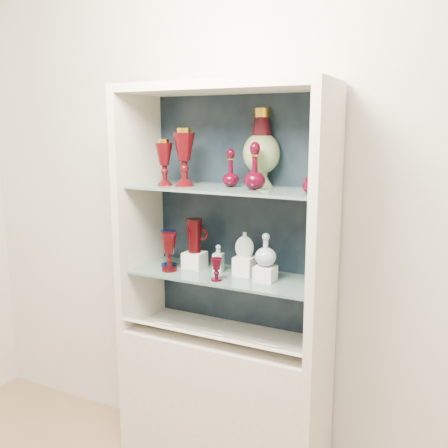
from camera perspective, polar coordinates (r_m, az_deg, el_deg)
The scene contains 30 objects.
wall_back at distance 2.51m, azimuth 2.24°, elevation 3.09°, with size 3.50×0.02×2.80m, color white.
cabinet_base at distance 2.67m, azimuth 0.00°, elevation -19.90°, with size 1.00×0.40×0.75m, color beige.
cabinet_back_panel at distance 2.50m, azimuth 1.95°, elevation 1.30°, with size 0.98×0.02×1.15m, color black.
cabinet_side_left at distance 2.58m, azimuth -9.60°, elevation 1.45°, with size 0.04×0.40×1.15m, color beige.
cabinet_side_right at distance 2.16m, azimuth 11.46°, elevation -0.43°, with size 0.04×0.40×1.15m, color beige.
cabinet_top_cap at distance 2.30m, azimuth 0.00°, elevation 15.36°, with size 1.00×0.40×0.04m, color beige.
shelf_lower at distance 2.41m, azimuth 0.21°, elevation -5.90°, with size 0.92×0.34×0.01m, color slate.
shelf_upper at distance 2.33m, azimuth 0.22°, elevation 4.05°, with size 0.92×0.34×0.01m, color slate.
label_ledge at distance 2.39m, azimuth -1.20°, elevation -12.77°, with size 0.92×0.18×0.01m, color beige.
label_card_0 at distance 2.38m, azimuth -0.90°, elevation -12.50°, with size 0.10×0.07×0.00m, color white.
label_card_1 at distance 2.51m, azimuth -6.53°, elevation -11.32°, with size 0.10×0.07×0.00m, color white.
label_card_2 at distance 2.28m, azimuth 5.18°, elevation -13.63°, with size 0.10×0.07×0.00m, color white.
pedestal_lamp_left at distance 2.38m, azimuth -4.56°, elevation 7.62°, with size 0.10×0.10×0.27m, color #3F0709, non-canonical shape.
pedestal_lamp_right at distance 2.42m, azimuth -6.84°, elevation 7.01°, with size 0.08×0.08×0.22m, color #3F0709, non-canonical shape.
enamel_urn at distance 2.36m, azimuth 4.31°, elevation 8.68°, with size 0.18×0.18×0.36m, color #0A401B, non-canonical shape.
ruby_decanter_a at distance 2.33m, azimuth 0.77°, elevation 6.70°, with size 0.08×0.08×0.20m, color #420010, non-canonical shape.
ruby_decanter_b at distance 2.23m, azimuth 3.54°, elevation 6.80°, with size 0.10×0.10×0.23m, color #420010, non-canonical shape.
lidded_bowl at distance 2.08m, azimuth 10.16°, elevation 4.64°, with size 0.09×0.09×0.10m, color #420010, non-canonical shape.
cobalt_goblet at distance 2.54m, azimuth -6.36°, elevation -2.80°, with size 0.08×0.08×0.18m, color #071139, non-canonical shape.
ruby_goblet_tall at distance 2.46m, azimuth -6.28°, elevation -3.22°, with size 0.08×0.08×0.19m, color #3F0709, non-canonical shape.
ruby_goblet_small at distance 2.30m, azimuth -0.87°, elevation -5.22°, with size 0.05×0.05×0.11m, color #420010, non-canonical shape.
riser_ruby_pitcher at distance 2.52m, azimuth -3.37°, elevation -4.12°, with size 0.10×0.10×0.08m, color silver.
ruby_pitcher at distance 2.49m, azimuth -3.40°, elevation -1.34°, with size 0.13×0.08×0.17m, color #3F0709, non-canonical shape.
clear_square_bottle at distance 2.43m, azimuth -0.65°, elevation -3.94°, with size 0.05×0.05×0.14m, color #9BAAB4, non-canonical shape.
riser_flat_flask at distance 2.39m, azimuth 2.35°, elevation -4.83°, with size 0.09×0.09×0.09m, color silver.
flat_flask at distance 2.36m, azimuth 2.37°, elevation -2.32°, with size 0.09×0.04×0.12m, color #A7B5B9, non-canonical shape.
riser_clear_round_decanter at distance 2.31m, azimuth 4.74°, elevation -5.65°, with size 0.09×0.09×0.07m, color silver.
clear_round_decanter at distance 2.28m, azimuth 4.79°, elevation -3.04°, with size 0.10×0.10×0.15m, color #9BAAB4, non-canonical shape.
riser_cameo_medallion at distance 2.34m, azimuth 11.13°, elevation -5.19°, with size 0.08×0.08×0.10m, color silver.
cameo_medallion at distance 2.31m, azimuth 11.23°, elevation -2.44°, with size 0.11×0.04×0.13m, color black, non-canonical shape.
Camera 1 is at (1.02, -0.52, 1.74)m, focal length 40.00 mm.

